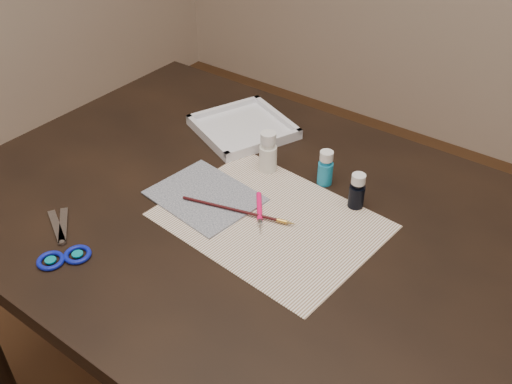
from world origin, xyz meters
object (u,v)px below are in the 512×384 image
Objects in this scene: paper at (271,220)px; palette_tray at (243,127)px; paint_bottle_navy at (357,191)px; paint_bottle_white at (268,152)px; paint_bottle_cyan at (326,168)px; canvas at (205,196)px; scissors at (57,238)px.

paper is 0.36m from palette_tray.
paint_bottle_navy reaches higher than paper.
paper is 0.19m from paint_bottle_white.
paper is 0.18m from paint_bottle_cyan.
paint_bottle_white is (0.05, 0.16, 0.05)m from canvas.
canvas is 0.32m from paint_bottle_navy.
paint_bottle_cyan is (0.18, 0.20, 0.04)m from canvas.
paper is 2.11× the size of scissors.
paint_bottle_cyan reaches higher than palette_tray.
scissors is at bearing -124.00° from paint_bottle_cyan.
paper is 1.96× the size of palette_tray.
paper is at bearing -128.55° from paint_bottle_navy.
paper is 0.19m from paint_bottle_navy.
canvas is at bearing -106.21° from paint_bottle_white.
paper is 4.31× the size of paint_bottle_white.
paint_bottle_cyan is 0.41× the size of scissors.
canvas is 0.27m from paint_bottle_cyan.
paint_bottle_cyan reaches higher than canvas.
paint_bottle_white is 0.22m from paint_bottle_navy.
palette_tray reaches higher than scissors.
paint_bottle_cyan reaches higher than paint_bottle_navy.
paint_bottle_navy is at bearing 51.45° from paper.
paint_bottle_cyan is 0.38× the size of palette_tray.
paper is at bearing -52.49° from paint_bottle_white.
palette_tray is at bearing 164.66° from paint_bottle_navy.
scissors is at bearing -133.34° from paint_bottle_navy.
paint_bottle_navy reaches higher than scissors.
paint_bottle_cyan reaches higher than paper.
canvas is 1.09× the size of scissors.
canvas is 0.18m from paint_bottle_white.
paint_bottle_navy is (0.27, 0.16, 0.04)m from canvas.
canvas is 2.68× the size of paint_bottle_cyan.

